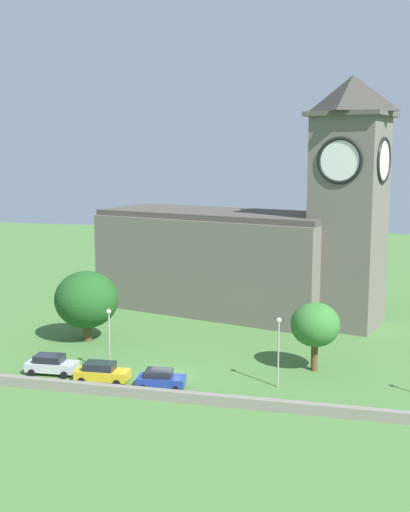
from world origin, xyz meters
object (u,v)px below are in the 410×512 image
object	(u,v)px
streetlamp_central	(279,340)
church	(249,247)
car_silver	(51,364)
streetlamp_west_mid	(109,330)
tree_by_tower	(87,300)
tree_riverside_west	(315,325)
car_blue	(161,379)
car_yellow	(102,372)

from	to	relation	value
streetlamp_central	church	bearing A→B (deg)	106.00
car_silver	streetlamp_west_mid	xyz separation A→B (m)	(5.18, 1.46, 3.24)
streetlamp_west_mid	tree_by_tower	bearing A→B (deg)	124.43
streetlamp_central	tree_riverside_west	xyz separation A→B (m)	(2.68, 5.27, 0.16)
car_blue	streetlamp_central	size ratio (longest dim) A/B	0.70
church	car_blue	xyz separation A→B (m)	(-2.35, -28.78, -7.62)
car_blue	streetlamp_west_mid	distance (m)	7.14
streetlamp_west_mid	tree_by_tower	world-z (taller)	tree_by_tower
tree_by_tower	tree_riverside_west	size ratio (longest dim) A/B	1.18
car_silver	tree_by_tower	size ratio (longest dim) A/B	0.62
streetlamp_west_mid	tree_by_tower	xyz separation A→B (m)	(-6.45, 9.41, 0.41)
tree_riverside_west	car_blue	bearing A→B (deg)	-147.17
car_silver	tree_riverside_west	size ratio (longest dim) A/B	0.73
car_silver	car_blue	distance (m)	11.01
church	streetlamp_central	bearing A→B (deg)	-74.00
church	car_blue	world-z (taller)	church
streetlamp_west_mid	church	bearing A→B (deg)	72.77
streetlamp_central	streetlamp_west_mid	bearing A→B (deg)	-179.27
streetlamp_west_mid	streetlamp_central	distance (m)	15.57
streetlamp_west_mid	streetlamp_central	world-z (taller)	streetlamp_central
streetlamp_central	car_silver	bearing A→B (deg)	-175.42
streetlamp_west_mid	streetlamp_central	bearing A→B (deg)	0.73
tree_riverside_west	car_yellow	bearing A→B (deg)	-156.25
car_blue	tree_by_tower	size ratio (longest dim) A/B	0.57
streetlamp_west_mid	tree_riverside_west	size ratio (longest dim) A/B	0.94
car_yellow	tree_riverside_west	world-z (taller)	tree_riverside_west
car_silver	car_yellow	distance (m)	5.50
church	tree_by_tower	size ratio (longest dim) A/B	4.96
car_yellow	car_silver	bearing A→B (deg)	169.56
car_yellow	streetlamp_west_mid	size ratio (longest dim) A/B	0.80
car_silver	streetlamp_west_mid	distance (m)	6.28
streetlamp_central	tree_riverside_west	distance (m)	5.91
tree_riverside_west	tree_by_tower	bearing A→B (deg)	170.94
car_yellow	church	bearing A→B (deg)	74.60
tree_riverside_west	streetlamp_west_mid	bearing A→B (deg)	-163.32
car_silver	car_blue	xyz separation A→B (m)	(10.95, -1.12, -0.08)
car_yellow	tree_by_tower	bearing A→B (deg)	119.37
car_blue	car_yellow	bearing A→B (deg)	178.73
car_blue	streetlamp_west_mid	xyz separation A→B (m)	(-5.77, 2.58, 3.31)
car_yellow	streetlamp_west_mid	world-z (taller)	streetlamp_west_mid
church	streetlamp_west_mid	world-z (taller)	church
car_blue	tree_riverside_west	size ratio (longest dim) A/B	0.67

